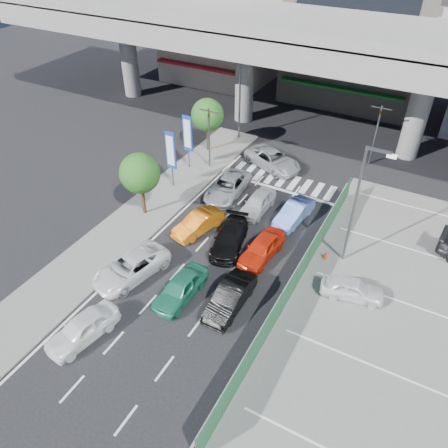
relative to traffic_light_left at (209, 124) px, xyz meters
The scene contains 28 objects.
ground 14.07m from the traffic_light_left, 62.68° to the right, with size 120.00×120.00×0.00m, color black.
parking_lot 20.28m from the traffic_light_left, 30.17° to the right, with size 12.00×28.00×0.06m, color #61625F.
sidewalk_left 8.93m from the traffic_light_left, 95.71° to the right, with size 4.00×30.00×0.12m, color #61625F.
fence_run 16.20m from the traffic_light_left, 43.73° to the right, with size 0.16×22.00×1.80m, color #1F5A33, non-canonical shape.
expressway 12.72m from the traffic_light_left, 58.20° to the left, with size 64.00×14.00×10.75m.
building_west 22.39m from the traffic_light_left, 116.14° to the left, with size 12.00×10.90×13.00m.
building_center 22.15m from the traffic_light_left, 73.53° to the left, with size 14.00×10.90×15.00m.
traffic_light_left is the anchor object (origin of this frame).
traffic_light_right 13.63m from the traffic_light_left, 30.89° to the left, with size 1.60×1.24×5.20m.
street_lamp_right 14.68m from the traffic_light_left, 24.16° to the right, with size 1.65×0.22×8.00m.
street_lamp_left 6.06m from the traffic_light_left, 91.20° to the left, with size 1.65×0.22×8.00m.
signboard_near 4.22m from the traffic_light_left, 104.02° to the right, with size 0.80×0.14×4.70m.
signboard_far 1.93m from the traffic_light_left, 144.30° to the right, with size 0.80×0.14×4.70m.
tree_near 8.06m from the traffic_light_left, 95.71° to the right, with size 2.80×2.80×4.80m.
tree_far 3.02m from the traffic_light_left, 122.62° to the left, with size 2.80×2.80×4.80m.
van_white_back_left 18.95m from the traffic_light_left, 80.69° to the right, with size 1.63×4.05×1.38m, color white.
sedan_white_mid_left 14.15m from the traffic_light_left, 80.16° to the right, with size 2.28×4.95×1.37m, color white.
taxi_teal_mid 15.14m from the traffic_light_left, 66.46° to the right, with size 1.63×4.05×1.38m, color #258362.
hatch_black_mid_right 15.89m from the traffic_light_left, 55.85° to the right, with size 1.46×4.19×1.38m, color black.
taxi_orange_left 9.27m from the traffic_light_left, 65.24° to the right, with size 1.38×3.95×1.30m, color orange.
sedan_black_mid 10.87m from the traffic_light_left, 52.88° to the right, with size 1.83×4.50×1.31m, color black.
taxi_orange_right 12.26m from the traffic_light_left, 43.79° to the right, with size 1.63×4.05×1.38m, color red.
wagon_silver_front_left 5.48m from the traffic_light_left, 41.86° to the right, with size 2.29×4.97×1.38m, color #96999C.
sedan_white_front_mid 7.94m from the traffic_light_left, 31.44° to the right, with size 1.58×3.94×1.34m, color silver.
kei_truck_front_right 10.18m from the traffic_light_left, 21.99° to the right, with size 1.39×3.99×1.32m, color #6889E9.
crossing_wagon_silver 6.19m from the traffic_light_left, 28.54° to the left, with size 2.37×5.14×1.43m, color #9C9EA2.
parked_sedan_white 17.39m from the traffic_light_left, 31.59° to the right, with size 1.44×3.57×1.22m, color white.
traffic_cone 14.31m from the traffic_light_left, 27.91° to the right, with size 0.32×0.32×0.62m, color #FE4A0E.
Camera 1 is at (10.20, -15.71, 18.74)m, focal length 35.00 mm.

